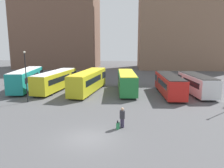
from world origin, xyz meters
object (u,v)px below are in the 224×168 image
object	(u,v)px
bus_2	(89,81)
lamp_post_1	(26,73)
bus_0	(27,79)
bus_1	(56,80)
bus_3	(127,81)
suitcase	(118,126)
bus_4	(169,84)
traveler	(122,116)
bus_5	(197,84)

from	to	relation	value
bus_2	lamp_post_1	size ratio (longest dim) A/B	1.82
bus_0	lamp_post_1	distance (m)	8.77
bus_1	bus_3	xyz separation A→B (m)	(11.46, -0.70, 0.01)
bus_3	lamp_post_1	size ratio (longest dim) A/B	1.59
suitcase	bus_4	bearing A→B (deg)	-10.83
bus_2	traveler	bearing A→B (deg)	-150.38
bus_2	bus_4	world-z (taller)	bus_2
bus_5	traveler	bearing A→B (deg)	136.79
bus_1	suitcase	xyz separation A→B (m)	(10.78, -15.84, -1.38)
lamp_post_1	suitcase	bearing A→B (deg)	-34.14
bus_3	bus_5	distance (m)	10.40
bus_0	bus_1	world-z (taller)	bus_0
bus_0	bus_5	bearing A→B (deg)	-100.54
bus_1	bus_2	size ratio (longest dim) A/B	0.99
traveler	suitcase	size ratio (longest dim) A/B	2.27
bus_2	traveler	xyz separation A→B (m)	(5.65, -14.60, -0.65)
bus_0	lamp_post_1	xyz separation A→B (m)	(3.65, -7.72, 1.99)
suitcase	bus_2	bearing A→B (deg)	35.24
bus_1	bus_5	size ratio (longest dim) A/B	1.24
bus_4	traveler	world-z (taller)	bus_4
bus_1	traveler	bearing A→B (deg)	-136.44
bus_4	bus_5	size ratio (longest dim) A/B	1.13
bus_0	bus_1	distance (m)	4.91
bus_5	lamp_post_1	bearing A→B (deg)	99.18
bus_2	lamp_post_1	bearing A→B (deg)	143.72
traveler	lamp_post_1	size ratio (longest dim) A/B	0.28
bus_2	bus_4	bearing A→B (deg)	-86.85
bus_5	suitcase	bearing A→B (deg)	136.58
bus_2	suitcase	world-z (taller)	bus_2
bus_1	lamp_post_1	bearing A→B (deg)	178.50
bus_1	suitcase	size ratio (longest dim) A/B	14.49
traveler	lamp_post_1	distance (m)	14.89
suitcase	lamp_post_1	bearing A→B (deg)	71.64
suitcase	bus_0	bearing A→B (deg)	60.42
bus_4	suitcase	bearing A→B (deg)	151.66
bus_1	bus_0	bearing A→B (deg)	97.23
bus_0	bus_4	bearing A→B (deg)	-102.46
bus_1	lamp_post_1	world-z (taller)	lamp_post_1
bus_2	suitcase	distance (m)	15.95
bus_3	bus_5	bearing A→B (deg)	-98.04
bus_1	suitcase	world-z (taller)	bus_1
bus_5	suitcase	world-z (taller)	bus_5
traveler	bus_1	bearing A→B (deg)	51.55
bus_2	bus_5	bearing A→B (deg)	-83.68
bus_3	lamp_post_1	distance (m)	14.65
bus_4	traveler	xyz separation A→B (m)	(-6.57, -13.47, -0.49)
suitcase	traveler	bearing A→B (deg)	-28.94
bus_3	suitcase	size ratio (longest dim) A/B	12.72
bus_1	suitcase	distance (m)	19.21
bus_2	traveler	world-z (taller)	bus_2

